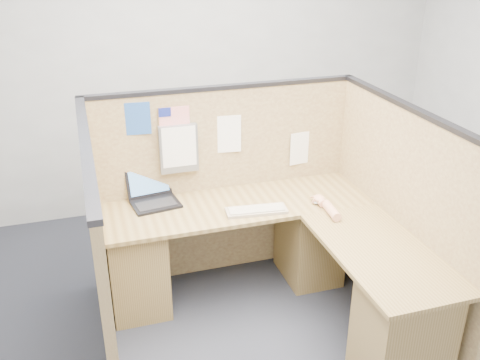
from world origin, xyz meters
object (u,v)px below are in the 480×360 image
object	(u,v)px
l_desk	(278,267)
keyboard	(256,210)
laptop	(154,194)
mouse	(319,201)

from	to	relation	value
l_desk	keyboard	xyz separation A→B (m)	(-0.09, 0.23, 0.35)
l_desk	laptop	distance (m)	1.04
l_desk	mouse	xyz separation A→B (m)	(0.39, 0.22, 0.36)
l_desk	keyboard	bearing A→B (deg)	110.90
l_desk	laptop	world-z (taller)	laptop
l_desk	mouse	distance (m)	0.57
l_desk	mouse	size ratio (longest dim) A/B	20.16
laptop	keyboard	distance (m)	0.76
laptop	mouse	bearing A→B (deg)	-27.09
keyboard	laptop	bearing A→B (deg)	156.71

